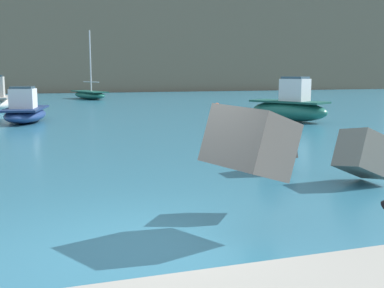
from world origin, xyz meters
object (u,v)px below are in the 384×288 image
Objects in this scene: boat_near_right at (290,107)px; boat_mid_left at (90,94)px; boat_mid_centre at (25,111)px; mooring_buoy_inner at (217,106)px.

boat_near_right is 0.72× the size of boat_mid_left.
boat_mid_centre is at bearing 164.32° from boat_near_right.
boat_mid_centre is (-13.32, 3.74, -0.18)m from boat_near_right.
mooring_buoy_inner is (7.12, -15.84, -0.23)m from boat_mid_left.
boat_mid_left is 21.90m from boat_mid_centre.
boat_near_right is at bearing -86.10° from mooring_buoy_inner.
boat_mid_left reaches higher than boat_near_right.
boat_near_right is 9.11m from mooring_buoy_inner.
mooring_buoy_inner is at bearing 22.78° from boat_mid_centre.
boat_near_right is at bearing -72.75° from boat_mid_left.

